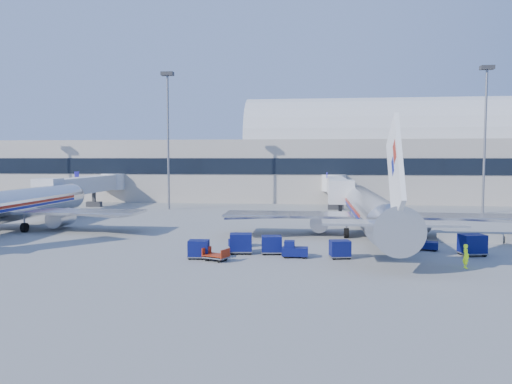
# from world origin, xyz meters

# --- Properties ---
(ground) EXTENTS (260.00, 260.00, 0.00)m
(ground) POSITION_xyz_m (0.00, 0.00, 0.00)
(ground) COLOR gray
(ground) RESTS_ON ground
(terminal) EXTENTS (170.00, 28.15, 21.00)m
(terminal) POSITION_xyz_m (-13.60, 55.96, 7.52)
(terminal) COLOR #B2AA9E
(terminal) RESTS_ON ground
(airliner_main) EXTENTS (32.00, 37.26, 12.07)m
(airliner_main) POSITION_xyz_m (10.00, 4.51, 2.93)
(airliner_main) COLOR silver
(airliner_main) RESTS_ON ground
(airliner_mid) EXTENTS (32.00, 37.26, 12.07)m
(airliner_mid) POSITION_xyz_m (-32.00, 4.51, 2.93)
(airliner_mid) COLOR silver
(airliner_mid) RESTS_ON ground
(jetbridge_near) EXTENTS (4.40, 27.50, 6.25)m
(jetbridge_near) POSITION_xyz_m (7.60, 30.81, 3.93)
(jetbridge_near) COLOR silver
(jetbridge_near) RESTS_ON ground
(jetbridge_mid) EXTENTS (4.40, 27.50, 6.25)m
(jetbridge_mid) POSITION_xyz_m (-34.40, 30.81, 3.93)
(jetbridge_mid) COLOR silver
(jetbridge_mid) RESTS_ON ground
(mast_west) EXTENTS (2.00, 1.20, 22.60)m
(mast_west) POSITION_xyz_m (-20.00, 30.00, 14.79)
(mast_west) COLOR slate
(mast_west) RESTS_ON ground
(mast_east) EXTENTS (2.00, 1.20, 22.60)m
(mast_east) POSITION_xyz_m (30.00, 30.00, 14.79)
(mast_east) COLOR slate
(mast_east) RESTS_ON ground
(barrier_near) EXTENTS (3.00, 0.55, 0.90)m
(barrier_near) POSITION_xyz_m (18.00, 2.00, 0.45)
(barrier_near) COLOR #9E9E96
(barrier_near) RESTS_ON ground
(barrier_mid) EXTENTS (3.00, 0.55, 0.90)m
(barrier_mid) POSITION_xyz_m (21.30, 2.00, 0.45)
(barrier_mid) COLOR #9E9E96
(barrier_mid) RESTS_ON ground
(tug_lead) EXTENTS (2.25, 1.14, 1.46)m
(tug_lead) POSITION_xyz_m (2.18, -7.58, 0.66)
(tug_lead) COLOR #0A0F4C
(tug_lead) RESTS_ON ground
(tug_right) EXTENTS (2.22, 1.52, 1.32)m
(tug_right) POSITION_xyz_m (14.30, -2.77, 0.60)
(tug_right) COLOR #0A0F4C
(tug_right) RESTS_ON ground
(tug_left) EXTENTS (2.06, 2.40, 1.41)m
(tug_left) POSITION_xyz_m (-3.30, -3.08, 0.64)
(tug_left) COLOR #0A0F4C
(tug_left) RESTS_ON ground
(cart_train_a) EXTENTS (2.04, 1.66, 1.65)m
(cart_train_a) POSITION_xyz_m (0.13, -6.29, 0.88)
(cart_train_a) COLOR #0A0F4C
(cart_train_a) RESTS_ON ground
(cart_train_b) EXTENTS (2.25, 1.82, 1.82)m
(cart_train_b) POSITION_xyz_m (-2.64, -6.36, 0.97)
(cart_train_b) COLOR #0A0F4C
(cart_train_b) RESTS_ON ground
(cart_train_c) EXTENTS (1.89, 1.49, 1.59)m
(cart_train_c) POSITION_xyz_m (-5.91, -8.99, 0.85)
(cart_train_c) COLOR #0A0F4C
(cart_train_c) RESTS_ON ground
(cart_solo_near) EXTENTS (1.99, 1.66, 1.56)m
(cart_solo_near) POSITION_xyz_m (6.12, -7.54, 0.83)
(cart_solo_near) COLOR #0A0F4C
(cart_solo_near) RESTS_ON ground
(cart_solo_far) EXTENTS (2.47, 2.10, 1.89)m
(cart_solo_far) POSITION_xyz_m (17.79, -4.96, 1.01)
(cart_solo_far) COLOR #0A0F4C
(cart_solo_far) RESTS_ON ground
(cart_open_red) EXTENTS (2.36, 2.05, 0.53)m
(cart_open_red) POSITION_xyz_m (-4.25, -9.71, 0.38)
(cart_open_red) COLOR slate
(cart_open_red) RESTS_ON ground
(ramp_worker) EXTENTS (0.55, 0.75, 1.90)m
(ramp_worker) POSITION_xyz_m (15.72, -10.19, 0.95)
(ramp_worker) COLOR #ACF71A
(ramp_worker) RESTS_ON ground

